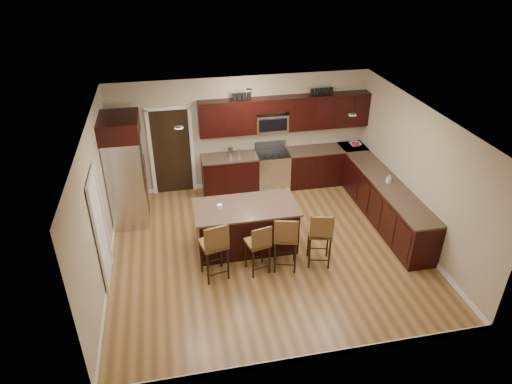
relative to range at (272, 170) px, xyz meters
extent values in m
plane|color=olive|center=(-0.68, -2.45, -0.47)|extent=(6.00, 6.00, 0.00)
plane|color=silver|center=(-0.68, -2.45, 2.23)|extent=(6.00, 6.00, 0.00)
plane|color=tan|center=(-0.68, 0.30, 0.88)|extent=(6.00, 0.00, 6.00)
plane|color=tan|center=(-3.68, -2.45, 0.88)|extent=(0.00, 5.50, 5.50)
plane|color=tan|center=(2.32, -2.45, 0.88)|extent=(0.00, 5.50, 5.50)
cube|color=black|center=(-1.03, 0.00, -0.03)|extent=(1.30, 0.60, 0.88)
cube|color=black|center=(1.35, 0.00, -0.03)|extent=(1.94, 0.60, 0.88)
cube|color=black|center=(2.02, -1.98, -0.03)|extent=(0.60, 3.35, 0.88)
cube|color=brown|center=(-1.03, 0.00, 0.43)|extent=(1.30, 0.63, 0.04)
cube|color=brown|center=(1.35, 0.00, 0.43)|extent=(1.94, 0.63, 0.04)
cube|color=brown|center=(2.02, -1.98, 0.43)|extent=(0.63, 3.35, 0.04)
cube|color=black|center=(-1.03, 0.13, 1.35)|extent=(1.30, 0.33, 0.80)
cube|color=black|center=(1.35, 0.13, 1.35)|extent=(1.94, 0.33, 0.80)
cube|color=black|center=(0.00, 0.13, 1.60)|extent=(0.76, 0.33, 0.30)
cube|color=silver|center=(0.00, 0.00, -0.02)|extent=(0.76, 0.64, 0.90)
cube|color=black|center=(0.00, 0.00, 0.44)|extent=(0.76, 0.60, 0.03)
cube|color=black|center=(0.00, -0.30, -0.02)|extent=(0.65, 0.01, 0.45)
cube|color=silver|center=(0.00, 0.27, 0.55)|extent=(0.76, 0.05, 0.18)
cube|color=silver|center=(0.00, 0.15, 1.15)|extent=(0.76, 0.31, 0.40)
cube|color=black|center=(-2.33, 0.28, 0.56)|extent=(0.85, 0.03, 2.06)
cube|color=white|center=(-3.66, -2.75, 0.55)|extent=(0.03, 0.80, 2.04)
cube|color=black|center=(-1.05, -2.26, -0.03)|extent=(1.89, 0.95, 0.88)
cube|color=brown|center=(-1.05, -2.26, 0.43)|extent=(1.99, 1.05, 0.04)
cube|color=black|center=(-1.05, -2.26, -0.43)|extent=(1.81, 0.87, 0.09)
cube|color=brown|center=(-1.77, -3.04, 0.24)|extent=(0.52, 0.52, 0.06)
cube|color=brown|center=(-1.73, -3.23, 0.47)|extent=(0.44, 0.14, 0.47)
cylinder|color=black|center=(-1.96, -3.23, -0.13)|extent=(0.04, 0.04, 0.68)
cylinder|color=black|center=(-1.59, -3.23, -0.13)|extent=(0.04, 0.04, 0.68)
cylinder|color=black|center=(-1.96, -2.85, -0.13)|extent=(0.04, 0.04, 0.68)
cylinder|color=black|center=(-1.59, -2.85, -0.13)|extent=(0.04, 0.04, 0.68)
cube|color=brown|center=(-0.99, -3.04, 0.15)|extent=(0.46, 0.46, 0.05)
cube|color=brown|center=(-0.95, -3.21, 0.35)|extent=(0.38, 0.12, 0.41)
cylinder|color=black|center=(-1.15, -3.20, -0.18)|extent=(0.03, 0.03, 0.59)
cylinder|color=black|center=(-0.82, -3.20, -0.18)|extent=(0.03, 0.03, 0.59)
cylinder|color=black|center=(-1.15, -2.87, -0.18)|extent=(0.03, 0.03, 0.59)
cylinder|color=black|center=(-0.82, -2.87, -0.18)|extent=(0.03, 0.03, 0.59)
cube|color=brown|center=(-0.47, -3.04, 0.21)|extent=(0.51, 0.51, 0.06)
cube|color=brown|center=(-0.52, -3.22, 0.44)|extent=(0.42, 0.14, 0.45)
cylinder|color=black|center=(-0.65, -3.22, -0.14)|extent=(0.04, 0.04, 0.66)
cylinder|color=black|center=(-0.29, -3.22, -0.14)|extent=(0.04, 0.04, 0.66)
cylinder|color=black|center=(-0.65, -2.86, -0.14)|extent=(0.04, 0.04, 0.66)
cylinder|color=black|center=(-0.29, -2.86, -0.14)|extent=(0.04, 0.04, 0.66)
cube|color=silver|center=(-3.30, -0.81, 0.50)|extent=(0.72, 0.97, 1.94)
cube|color=black|center=(-2.94, -0.81, 0.50)|extent=(0.01, 0.02, 1.84)
cylinder|color=silver|center=(-2.91, -0.89, 0.59)|extent=(0.02, 0.02, 0.86)
cylinder|color=silver|center=(-2.91, -0.73, 0.59)|extent=(0.02, 0.02, 0.86)
cube|color=black|center=(-3.30, -0.81, 1.67)|extent=(0.78, 1.03, 0.41)
cube|color=brown|center=(-0.33, -0.54, -0.47)|extent=(0.96, 0.71, 0.01)
imported|color=silver|center=(2.07, 0.00, 0.48)|extent=(0.30, 0.30, 0.07)
imported|color=#B2B2B2|center=(2.02, -1.92, 0.54)|extent=(0.09, 0.09, 0.18)
cylinder|color=silver|center=(-1.01, 0.00, 0.56)|extent=(0.12, 0.12, 0.23)
cylinder|color=silver|center=(-0.80, 0.00, 0.52)|extent=(0.11, 0.11, 0.15)
cylinder|color=white|center=(-1.55, -2.26, 0.50)|extent=(0.10, 0.10, 0.10)
cube|color=brown|center=(0.18, -3.04, 0.21)|extent=(0.51, 0.51, 0.06)
cube|color=brown|center=(0.13, -3.22, 0.44)|extent=(0.42, 0.14, 0.45)
cylinder|color=black|center=(0.00, -3.22, -0.14)|extent=(0.04, 0.04, 0.66)
cylinder|color=black|center=(0.36, -3.22, -0.14)|extent=(0.04, 0.04, 0.66)
cylinder|color=black|center=(0.00, -2.86, -0.14)|extent=(0.04, 0.04, 0.66)
cylinder|color=black|center=(0.36, -2.86, -0.14)|extent=(0.04, 0.04, 0.66)
camera|label=1|loc=(-2.33, -9.53, 4.97)|focal=32.00mm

